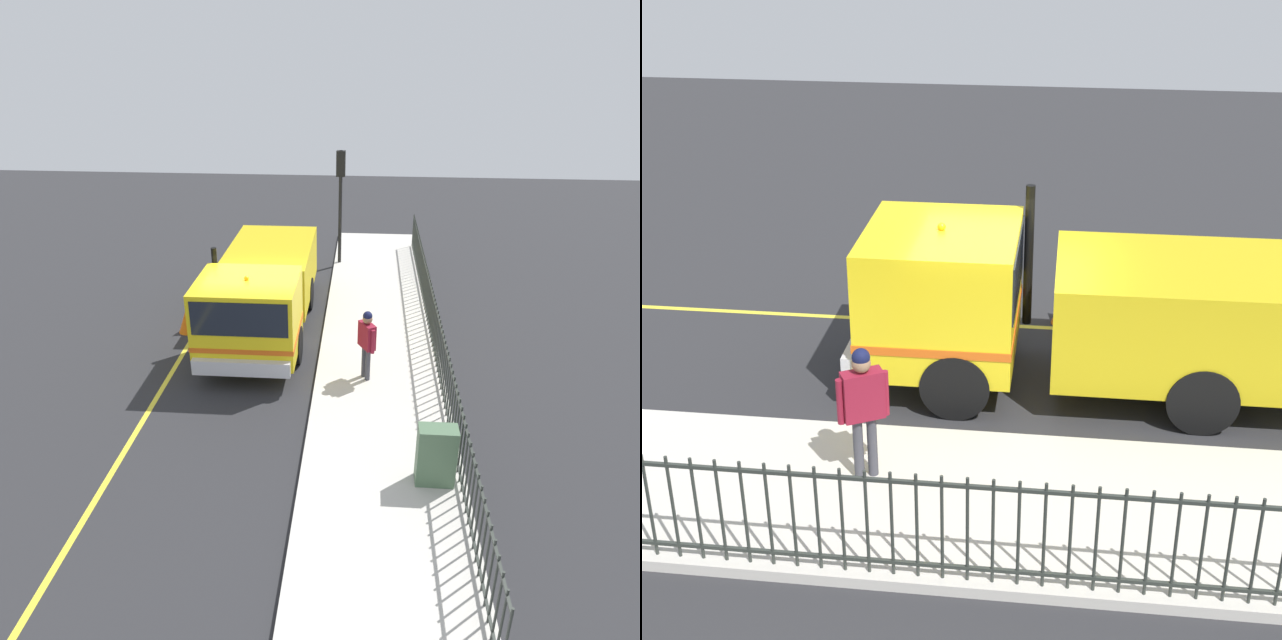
# 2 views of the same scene
# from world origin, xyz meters

# --- Properties ---
(ground_plane) EXTENTS (44.20, 44.20, 0.00)m
(ground_plane) POSITION_xyz_m (0.00, 0.00, 0.00)
(ground_plane) COLOR #2B2B2D
(ground_plane) RESTS_ON ground
(sidewalk_slab) EXTENTS (3.04, 20.09, 0.14)m
(sidewalk_slab) POSITION_xyz_m (3.01, 0.00, 0.07)
(sidewalk_slab) COLOR beige
(sidewalk_slab) RESTS_ON ground
(lane_marking) EXTENTS (0.12, 18.08, 0.01)m
(lane_marking) POSITION_xyz_m (-2.07, 0.00, 0.00)
(lane_marking) COLOR yellow
(lane_marking) RESTS_ON ground
(work_truck) EXTENTS (2.46, 6.89, 2.69)m
(work_truck) POSITION_xyz_m (-0.18, 0.91, 1.32)
(work_truck) COLOR yellow
(work_truck) RESTS_ON ground
(worker_standing) EXTENTS (0.43, 0.57, 1.73)m
(worker_standing) POSITION_xyz_m (2.67, -1.44, 1.19)
(worker_standing) COLOR maroon
(worker_standing) RESTS_ON sidewalk_slab
(iron_fence) EXTENTS (0.04, 17.11, 1.26)m
(iron_fence) POSITION_xyz_m (4.40, -0.00, 0.78)
(iron_fence) COLOR #2D332D
(iron_fence) RESTS_ON sidewalk_slab
(traffic_cone) EXTENTS (0.48, 0.48, 0.69)m
(traffic_cone) POSITION_xyz_m (-2.30, 0.86, 0.34)
(traffic_cone) COLOR orange
(traffic_cone) RESTS_ON ground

